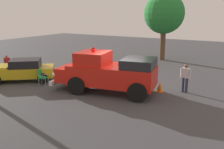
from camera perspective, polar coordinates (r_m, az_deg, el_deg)
The scene contains 10 objects.
ground_plane at distance 14.47m, azimuth 1.47°, elevation -4.00°, with size 60.00×60.00×0.00m, color #424244.
vintage_fire_truck at distance 14.08m, azimuth -0.90°, elevation 0.54°, with size 6.24×3.27×2.59m.
classic_hot_rod at distance 17.71m, azimuth -20.35°, elevation 1.02°, with size 4.56×4.17×1.46m.
lawn_chair_near_truck at distance 21.10m, azimuth -23.13°, elevation 2.34°, with size 0.69×0.69×1.02m.
lawn_chair_by_car at distance 16.36m, azimuth -16.05°, elevation -0.25°, with size 0.64×0.64×1.02m.
lawn_chair_spare at distance 16.84m, azimuth -8.33°, elevation 0.57°, with size 0.66×0.66×1.02m.
spectator_seated at distance 20.95m, azimuth -23.21°, elevation 2.56°, with size 0.64×0.64×1.29m.
spectator_standing at distance 14.73m, azimuth 16.65°, elevation -0.38°, with size 0.65×0.34×1.68m.
oak_tree_right at distance 24.19m, azimuth 11.97°, elevation 13.59°, with size 3.80×3.80×6.31m.
traffic_cone at distance 14.64m, azimuth 11.00°, elevation -2.79°, with size 0.40×0.40×0.64m.
Camera 1 is at (-6.51, 12.10, 4.55)m, focal length 39.45 mm.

